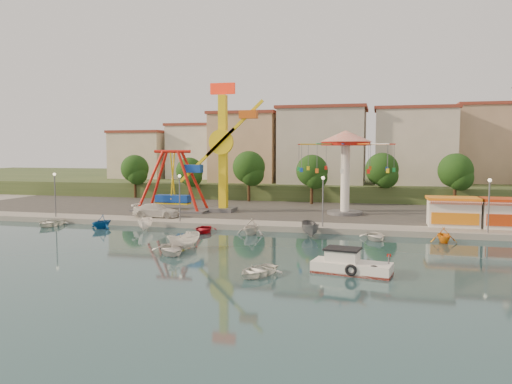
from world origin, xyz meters
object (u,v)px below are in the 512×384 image
(pirate_ship_ride, at_px, (173,182))
(rowboat_a, at_px, (171,249))
(kamikaze_tower, at_px, (225,151))
(cabin_motorboat, at_px, (350,266))
(skiff, at_px, (184,241))
(van, at_px, (156,211))
(wave_swinger, at_px, (346,153))

(pirate_ship_ride, xyz_separation_m, rowboat_a, (9.62, -22.73, -3.97))
(kamikaze_tower, height_order, rowboat_a, kamikaze_tower)
(cabin_motorboat, bearing_deg, skiff, 171.20)
(van, bearing_deg, skiff, -150.83)
(kamikaze_tower, relative_size, wave_swinger, 1.42)
(kamikaze_tower, xyz_separation_m, cabin_motorboat, (17.37, -26.41, -7.93))
(cabin_motorboat, xyz_separation_m, skiff, (-14.37, 4.87, 0.25))
(pirate_ship_ride, xyz_separation_m, wave_swinger, (22.16, 1.92, 3.80))
(rowboat_a, bearing_deg, cabin_motorboat, -42.71)
(kamikaze_tower, bearing_deg, wave_swinger, 4.69)
(pirate_ship_ride, bearing_deg, van, -85.08)
(kamikaze_tower, bearing_deg, van, -133.32)
(wave_swinger, relative_size, van, 2.10)
(pirate_ship_ride, xyz_separation_m, kamikaze_tower, (7.02, 0.68, 4.05))
(rowboat_a, relative_size, skiff, 1.03)
(skiff, bearing_deg, van, 140.39)
(pirate_ship_ride, bearing_deg, cabin_motorboat, -46.54)
(cabin_motorboat, height_order, rowboat_a, cabin_motorboat)
(wave_swinger, distance_m, van, 24.08)
(kamikaze_tower, distance_m, skiff, 23.07)
(kamikaze_tower, xyz_separation_m, skiff, (3.01, -21.55, -7.69))
(van, bearing_deg, kamikaze_tower, -47.05)
(wave_swinger, relative_size, cabin_motorboat, 2.03)
(cabin_motorboat, height_order, skiff, cabin_motorboat)
(kamikaze_tower, xyz_separation_m, wave_swinger, (15.14, 1.24, -0.25))
(pirate_ship_ride, relative_size, cabin_motorboat, 1.75)
(wave_swinger, relative_size, rowboat_a, 2.86)
(wave_swinger, bearing_deg, kamikaze_tower, -175.31)
(kamikaze_tower, distance_m, rowboat_a, 24.88)
(pirate_ship_ride, distance_m, cabin_motorboat, 35.67)
(rowboat_a, relative_size, van, 0.73)
(kamikaze_tower, bearing_deg, pirate_ship_ride, -174.48)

